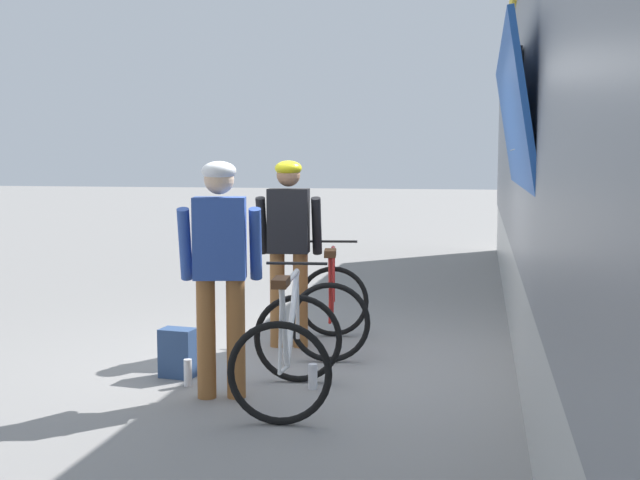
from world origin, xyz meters
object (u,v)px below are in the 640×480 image
object	(u,v)px
bicycle_far_white	(289,348)
water_bottle_by_the_backpack	(188,373)
backpack_on_platform	(178,353)
bicycle_near_red	(332,306)
water_bottle_near_the_bikes	(313,376)
cyclist_near_in_dark	(289,236)
cyclist_far_in_blue	(220,258)

from	to	relation	value
bicycle_far_white	water_bottle_by_the_backpack	size ratio (longest dim) A/B	5.34
water_bottle_by_the_backpack	bicycle_far_white	bearing A→B (deg)	-15.02
backpack_on_platform	water_bottle_by_the_backpack	bearing A→B (deg)	-47.17
bicycle_near_red	water_bottle_by_the_backpack	distance (m)	1.71
bicycle_far_white	water_bottle_near_the_bikes	world-z (taller)	bicycle_far_white
water_bottle_by_the_backpack	cyclist_near_in_dark	bearing A→B (deg)	72.01
water_bottle_by_the_backpack	backpack_on_platform	bearing A→B (deg)	126.48
bicycle_near_red	water_bottle_near_the_bikes	bearing A→B (deg)	-85.67
cyclist_near_in_dark	cyclist_far_in_blue	xyz separation A→B (m)	(-0.11, -1.66, 0.00)
cyclist_far_in_blue	backpack_on_platform	bearing A→B (deg)	138.99
bicycle_far_white	water_bottle_by_the_backpack	distance (m)	0.96
bicycle_near_red	water_bottle_by_the_backpack	bearing A→B (deg)	-121.43
bicycle_far_white	backpack_on_platform	world-z (taller)	bicycle_far_white
backpack_on_platform	cyclist_near_in_dark	bearing A→B (deg)	68.24
backpack_on_platform	bicycle_far_white	bearing A→B (deg)	-17.76
bicycle_far_white	backpack_on_platform	xyz separation A→B (m)	(-1.05, 0.47, -0.20)
cyclist_near_in_dark	backpack_on_platform	distance (m)	1.60
backpack_on_platform	water_bottle_by_the_backpack	distance (m)	0.31
backpack_on_platform	bicycle_near_red	bearing A→B (deg)	55.11
backpack_on_platform	water_bottle_by_the_backpack	xyz separation A→B (m)	(0.17, -0.24, -0.09)
cyclist_far_in_blue	cyclist_near_in_dark	bearing A→B (deg)	86.14
cyclist_far_in_blue	water_bottle_near_the_bikes	bearing A→B (deg)	29.53
cyclist_near_in_dark	bicycle_far_white	world-z (taller)	cyclist_near_in_dark
backpack_on_platform	cyclist_far_in_blue	bearing A→B (deg)	-34.66
bicycle_near_red	backpack_on_platform	world-z (taller)	bicycle_near_red
cyclist_far_in_blue	bicycle_near_red	bearing A→B (deg)	72.49
water_bottle_near_the_bikes	water_bottle_by_the_backpack	size ratio (longest dim) A/B	0.91
bicycle_near_red	water_bottle_near_the_bikes	size ratio (longest dim) A/B	5.97
cyclist_far_in_blue	water_bottle_near_the_bikes	xyz separation A→B (m)	(0.62, 0.35, -0.96)
bicycle_far_white	water_bottle_near_the_bikes	xyz separation A→B (m)	(0.10, 0.36, -0.30)
cyclist_near_in_dark	backpack_on_platform	xyz separation A→B (m)	(-0.64, -1.20, -0.85)
cyclist_far_in_blue	bicycle_far_white	world-z (taller)	cyclist_far_in_blue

